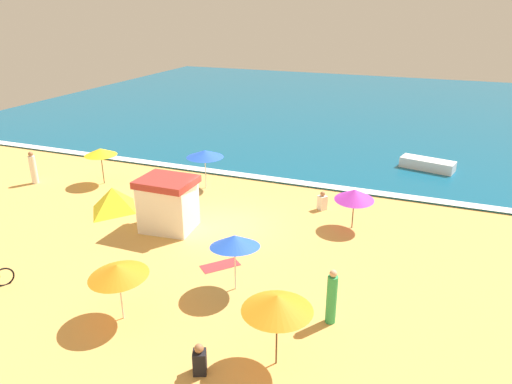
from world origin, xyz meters
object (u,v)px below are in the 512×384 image
beachgoer_6 (200,360)px  beach_tent (113,199)px  beach_umbrella_4 (118,271)px  beach_umbrella_5 (277,303)px  beach_umbrella_2 (100,152)px  beach_umbrella_0 (205,154)px  beachgoer_5 (332,298)px  beach_umbrella_3 (354,195)px  lifeguard_cabana (168,203)px  small_boat_0 (427,164)px  beachgoer_4 (33,168)px  beach_umbrella_1 (235,241)px  beachgoer_3 (322,202)px

beachgoer_6 → beach_tent: bearing=137.6°
beach_umbrella_4 → beach_umbrella_5: size_ratio=0.97×
beach_umbrella_2 → beach_umbrella_0: bearing=14.8°
beach_umbrella_5 → beachgoer_5: size_ratio=1.46×
beach_umbrella_0 → beach_umbrella_3: beach_umbrella_0 is taller
lifeguard_cabana → beach_umbrella_4: size_ratio=0.89×
beach_umbrella_3 → beach_tent: size_ratio=0.85×
beach_umbrella_0 → beach_umbrella_2: 5.86m
beach_umbrella_5 → beach_tent: bearing=146.7°
beach_umbrella_5 → small_boat_0: (3.08, 18.95, -1.61)m
beach_tent → beachgoer_5: size_ratio=1.18×
beach_umbrella_5 → beachgoer_4: (-17.37, 8.67, -1.15)m
lifeguard_cabana → beach_umbrella_3: bearing=21.8°
beachgoer_4 → lifeguard_cabana: bearing=-12.6°
beach_umbrella_3 → beachgoer_4: beach_umbrella_3 is taller
beachgoer_4 → beachgoer_6: bearing=-32.2°
lifeguard_cabana → beachgoer_5: lifeguard_cabana is taller
beachgoer_4 → beach_umbrella_3: bearing=2.6°
beach_tent → beachgoer_4: 6.65m
beach_umbrella_4 → small_boat_0: bearing=66.0°
beachgoer_6 → small_boat_0: (4.91, 20.06, -0.02)m
lifeguard_cabana → small_boat_0: (10.39, 12.53, -0.81)m
beachgoer_5 → beachgoer_6: (-2.82, -3.51, -0.47)m
beachgoer_4 → beachgoer_5: (18.36, -6.26, 0.03)m
beach_umbrella_4 → beach_umbrella_5: (5.27, -0.15, 0.25)m
beachgoer_5 → beachgoer_6: size_ratio=1.99×
beachgoer_4 → beachgoer_6: beachgoer_4 is taller
beach_umbrella_1 → beachgoer_6: 4.46m
beachgoer_3 → small_boat_0: size_ratio=0.29×
beach_umbrella_0 → beach_umbrella_3: size_ratio=1.41×
beach_umbrella_1 → beach_umbrella_4: bearing=-133.1°
beach_umbrella_3 → beach_umbrella_4: bearing=-121.0°
beach_umbrella_5 → beachgoer_5: 2.83m
beach_umbrella_4 → beachgoer_5: size_ratio=1.41×
beachgoer_5 → beach_umbrella_3: bearing=95.2°
beach_umbrella_0 → beach_umbrella_1: bearing=-57.1°
beach_umbrella_5 → beach_umbrella_0: bearing=125.0°
beachgoer_4 → beachgoer_5: size_ratio=0.97×
beach_umbrella_3 → beach_umbrella_4: 10.89m
beachgoer_4 → beach_umbrella_1: bearing=-20.9°
beachgoer_3 → beachgoer_6: 12.10m
beach_umbrella_0 → beachgoer_3: bearing=-4.8°
beach_umbrella_1 → beach_umbrella_4: (-2.69, -2.88, -0.14)m
beach_umbrella_0 → beachgoer_4: 9.79m
lifeguard_cabana → beachgoer_4: (-10.06, 2.25, -0.34)m
beach_tent → beach_umbrella_3: bearing=11.6°
beachgoer_4 → beachgoer_5: 19.40m
beach_umbrella_5 → beachgoer_3: 11.19m
beach_umbrella_1 → beach_tent: beach_umbrella_1 is taller
beachgoer_6 → beach_umbrella_4: bearing=159.9°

